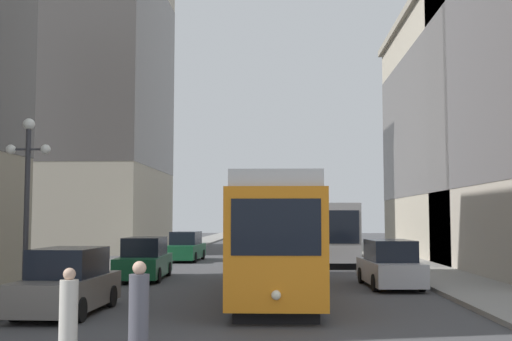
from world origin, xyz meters
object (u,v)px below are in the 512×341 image
object	(u,v)px
transit_bus	(325,230)
pedestrian_crossing_far	(139,310)
parked_car_left_mid	(68,283)
streetcar	(277,234)
pedestrian_crossing_near	(69,312)
parked_car_right_far	(390,265)
parked_car_left_near	(144,260)
parked_car_left_far	(186,247)
lamp_post_left_near	(27,180)

from	to	relation	value
transit_bus	pedestrian_crossing_far	xyz separation A→B (m)	(-5.48, -25.25, -1.11)
transit_bus	parked_car_left_mid	world-z (taller)	transit_bus
streetcar	pedestrian_crossing_near	distance (m)	10.46
parked_car_left_mid	streetcar	bearing A→B (deg)	40.20
parked_car_right_far	pedestrian_crossing_near	world-z (taller)	parked_car_right_far
parked_car_left_mid	transit_bus	bearing A→B (deg)	68.15
parked_car_right_far	pedestrian_crossing_far	bearing A→B (deg)	56.99
parked_car_left_mid	parked_car_right_far	size ratio (longest dim) A/B	0.94
parked_car_left_near	parked_car_right_far	distance (m)	10.51
parked_car_left_mid	parked_car_left_far	size ratio (longest dim) A/B	0.91
parked_car_right_far	lamp_post_left_near	bearing A→B (deg)	21.72
parked_car_left_mid	parked_car_right_far	xyz separation A→B (m)	(10.16, 6.99, 0.00)
transit_bus	parked_car_left_mid	distance (m)	22.14
transit_bus	lamp_post_left_near	bearing A→B (deg)	-121.16
streetcar	transit_bus	bearing A→B (deg)	79.51
parked_car_left_far	pedestrian_crossing_near	xyz separation A→B (m)	(1.70, -26.08, -0.07)
transit_bus	lamp_post_left_near	world-z (taller)	lamp_post_left_near
pedestrian_crossing_far	lamp_post_left_near	distance (m)	8.73
pedestrian_crossing_near	parked_car_right_far	bearing A→B (deg)	122.30
parked_car_right_far	parked_car_left_far	world-z (taller)	same
pedestrian_crossing_far	lamp_post_left_near	world-z (taller)	lamp_post_left_near
streetcar	parked_car_left_far	bearing A→B (deg)	109.05
parked_car_left_near	parked_car_left_far	xyz separation A→B (m)	(0.00, 11.60, -0.00)
pedestrian_crossing_far	streetcar	bearing A→B (deg)	26.63
pedestrian_crossing_far	parked_car_left_near	bearing A→B (deg)	54.35
streetcar	transit_bus	size ratio (longest dim) A/B	1.19
streetcar	pedestrian_crossing_far	distance (m)	10.06
streetcar	parked_car_left_far	xyz separation A→B (m)	(-5.82, 16.56, -1.26)
parked_car_right_far	pedestrian_crossing_far	xyz separation A→B (m)	(-7.02, -11.88, -0.00)
parked_car_right_far	lamp_post_left_near	xyz separation A→B (m)	(-12.06, -5.41, 2.99)
parked_car_left_far	pedestrian_crossing_far	world-z (taller)	parked_car_left_far
transit_bus	pedestrian_crossing_far	distance (m)	25.86
streetcar	lamp_post_left_near	xyz separation A→B (m)	(-7.72, -3.14, 1.73)
pedestrian_crossing_far	lamp_post_left_near	xyz separation A→B (m)	(-5.05, 6.47, 2.99)
transit_bus	parked_car_left_near	distance (m)	13.77
parked_car_left_near	transit_bus	bearing A→B (deg)	48.57
transit_bus	pedestrian_crossing_far	size ratio (longest dim) A/B	6.41
transit_bus	pedestrian_crossing_near	size ratio (longest dim) A/B	6.97
transit_bus	parked_car_right_far	xyz separation A→B (m)	(1.54, -13.37, -1.10)
parked_car_left_near	pedestrian_crossing_far	size ratio (longest dim) A/B	2.78
parked_car_left_near	lamp_post_left_near	size ratio (longest dim) A/B	0.89
pedestrian_crossing_near	lamp_post_left_near	size ratio (longest dim) A/B	0.29
streetcar	parked_car_left_near	xyz separation A→B (m)	(-5.82, 4.96, -1.26)
streetcar	parked_car_right_far	xyz separation A→B (m)	(4.34, 2.27, -1.26)
parked_car_left_mid	lamp_post_left_near	world-z (taller)	lamp_post_left_near
parked_car_left_far	lamp_post_left_near	size ratio (longest dim) A/B	0.87
transit_bus	parked_car_left_far	world-z (taller)	transit_bus
parked_car_right_far	parked_car_left_far	distance (m)	17.53
parked_car_right_far	parked_car_left_far	size ratio (longest dim) A/B	0.97
parked_car_left_far	parked_car_right_far	bearing A→B (deg)	-52.72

